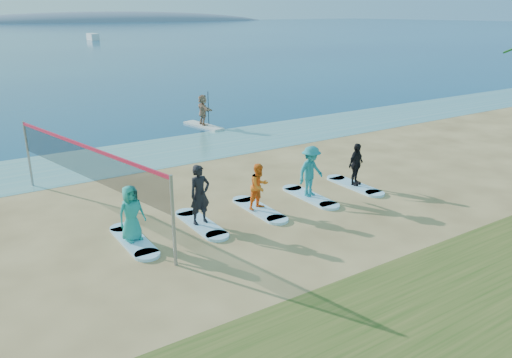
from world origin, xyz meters
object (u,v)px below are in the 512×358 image
boat_offshore_b (93,40)px  paddleboarder (203,110)px  student_3 (311,171)px  surfboard_0 (134,241)px  student_1 (200,195)px  surfboard_3 (310,197)px  surfboard_2 (259,209)px  student_2 (259,186)px  surfboard_1 (201,224)px  surfboard_4 (355,186)px  paddleboard (203,126)px  student_4 (356,164)px  student_0 (131,213)px  volleyball_net (85,162)px

boat_offshore_b → paddleboarder: bearing=-99.2°
student_3 → surfboard_0: bearing=168.9°
surfboard_0 → student_3: (6.55, -0.00, 0.96)m
student_1 → surfboard_3: size_ratio=0.85×
surfboard_2 → student_3: size_ratio=1.21×
boat_offshore_b → student_2: bearing=-100.0°
surfboard_1 → surfboard_4: bearing=0.0°
boat_offshore_b → surfboard_2: (-24.93, -105.39, 0.04)m
student_1 → surfboard_4: bearing=-4.4°
surfboard_1 → surfboard_4: size_ratio=1.00×
boat_offshore_b → surfboard_4: size_ratio=2.48×
surfboard_3 → paddleboarder: bearing=79.9°
paddleboard → student_3: (-2.20, -12.36, 0.94)m
student_4 → student_1: bearing=162.9°
paddleboard → student_0: student_0 is taller
student_0 → surfboard_2: student_0 is taller
volleyball_net → surfboard_2: bearing=-26.9°
volleyball_net → surfboard_4: bearing=-15.0°
surfboard_0 → student_3: size_ratio=1.21×
volleyball_net → boat_offshore_b: (29.82, 102.91, -1.90)m
surfboard_4 → student_3: bearing=-180.0°
volleyball_net → surfboard_4: (9.25, -2.48, -1.86)m
student_3 → surfboard_4: size_ratio=0.83×
boat_offshore_b → surfboard_4: 107.38m
paddleboard → student_2: 13.14m
student_0 → student_3: student_3 is taller
volleyball_net → student_0: bearing=-78.2°
student_3 → surfboard_4: (2.18, 0.00, -0.96)m
student_0 → surfboard_1: bearing=-10.0°
paddleboarder → student_4: (-0.01, -12.36, -0.09)m
student_0 → surfboard_2: size_ratio=0.75×
boat_offshore_b → surfboard_2: size_ratio=2.48×
surfboard_2 → volleyball_net: bearing=153.1°
surfboard_4 → surfboard_0: bearing=180.0°
surfboard_1 → surfboard_3: bearing=0.0°
student_0 → surfboard_1: student_0 is taller
surfboard_1 → student_4: bearing=-0.0°
student_3 → surfboard_3: bearing=78.9°
paddleboarder → surfboard_0: size_ratio=0.79×
paddleboard → surfboard_3: paddleboard is taller
surfboard_3 → surfboard_1: bearing=180.0°
paddleboard → surfboard_1: size_ratio=1.36×
paddleboard → volleyball_net: bearing=-142.5°
student_0 → surfboard_1: (2.18, 0.00, -0.87)m
surfboard_2 → student_4: (4.37, -0.00, 0.85)m
student_4 → surfboard_1: bearing=162.9°
volleyball_net → surfboard_0: size_ratio=4.04×
volleyball_net → student_1: (2.70, -2.48, -0.88)m
surfboard_2 → student_3: bearing=-0.0°
surfboard_4 → student_4: (0.00, -0.00, 0.85)m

